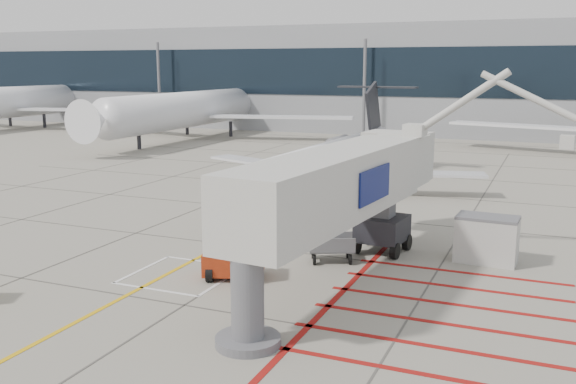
% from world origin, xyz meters
% --- Properties ---
extents(ground_plane, '(260.00, 260.00, 0.00)m').
position_xyz_m(ground_plane, '(0.00, 0.00, 0.00)').
color(ground_plane, gray).
rests_on(ground_plane, ground).
extents(regional_jet, '(23.41, 28.88, 7.30)m').
position_xyz_m(regional_jet, '(-2.62, 15.85, 3.65)').
color(regional_jet, silver).
rests_on(regional_jet, ground_plane).
extents(jet_bridge, '(10.52, 19.10, 7.32)m').
position_xyz_m(jet_bridge, '(4.39, 0.04, 3.66)').
color(jet_bridge, beige).
rests_on(jet_bridge, ground_plane).
extents(pushback_tug, '(2.92, 2.39, 1.47)m').
position_xyz_m(pushback_tug, '(0.22, -0.40, 0.73)').
color(pushback_tug, '#A82D10').
rests_on(pushback_tug, ground_plane).
extents(baggage_cart, '(2.40, 2.02, 1.29)m').
position_xyz_m(baggage_cart, '(3.27, 3.35, 0.65)').
color(baggage_cart, '#595A5E').
rests_on(baggage_cart, ground_plane).
extents(ground_power_unit, '(2.77, 1.70, 2.13)m').
position_xyz_m(ground_power_unit, '(9.79, 6.02, 1.06)').
color(ground_power_unit, '#BBB8B1').
rests_on(ground_power_unit, ground_plane).
extents(cone_nose, '(0.39, 0.39, 0.54)m').
position_xyz_m(cone_nose, '(-4.67, 7.30, 0.27)').
color(cone_nose, '#E5600C').
rests_on(cone_nose, ground_plane).
extents(cone_side, '(0.31, 0.31, 0.43)m').
position_xyz_m(cone_side, '(3.80, 7.15, 0.22)').
color(cone_side, orange).
rests_on(cone_side, ground_plane).
extents(terminal_building, '(180.00, 28.00, 14.00)m').
position_xyz_m(terminal_building, '(10.00, 70.00, 7.00)').
color(terminal_building, gray).
rests_on(terminal_building, ground_plane).
extents(terminal_glass_band, '(180.00, 0.10, 6.00)m').
position_xyz_m(terminal_glass_band, '(10.00, 55.95, 8.00)').
color(terminal_glass_band, black).
rests_on(terminal_glass_band, ground_plane).
extents(bg_aircraft_a, '(39.23, 43.59, 13.08)m').
position_xyz_m(bg_aircraft_a, '(-59.14, 46.00, 6.54)').
color(bg_aircraft_a, silver).
rests_on(bg_aircraft_a, ground_plane).
extents(bg_aircraft_b, '(38.21, 42.46, 12.74)m').
position_xyz_m(bg_aircraft_b, '(-28.77, 46.00, 6.37)').
color(bg_aircraft_b, silver).
rests_on(bg_aircraft_b, ground_plane).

